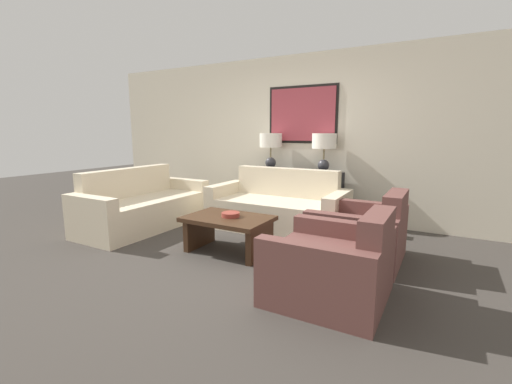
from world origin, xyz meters
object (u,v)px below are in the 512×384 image
object	(u,v)px
table_lamp_left	(271,144)
couch_by_back_wall	(278,209)
console_table	(295,195)
table_lamp_right	(324,145)
armchair_near_back_wall	(360,235)
decorative_bowl	(231,215)
armchair_near_camera	(332,267)
couch_by_side	(143,207)
coffee_table	(228,227)

from	to	relation	value
table_lamp_left	couch_by_back_wall	world-z (taller)	table_lamp_left
console_table	table_lamp_right	xyz separation A→B (m)	(0.46, 0.00, 0.82)
console_table	armchair_near_back_wall	size ratio (longest dim) A/B	1.57
decorative_bowl	armchair_near_camera	bearing A→B (deg)	-21.10
table_lamp_left	decorative_bowl	bearing A→B (deg)	-77.68
table_lamp_left	couch_by_side	xyz separation A→B (m)	(-1.37, -1.54, -0.92)
couch_by_side	armchair_near_back_wall	world-z (taller)	couch_by_side
table_lamp_left	armchair_near_camera	size ratio (longest dim) A/B	0.63
couch_by_back_wall	decorative_bowl	xyz separation A→B (m)	(-0.06, -1.17, 0.16)
coffee_table	decorative_bowl	distance (m)	0.16
console_table	couch_by_side	xyz separation A→B (m)	(-1.83, -1.54, -0.10)
couch_by_back_wall	couch_by_side	world-z (taller)	same
table_lamp_right	couch_by_back_wall	distance (m)	1.22
armchair_near_camera	couch_by_back_wall	bearing A→B (deg)	128.13
coffee_table	armchair_near_camera	size ratio (longest dim) A/B	1.05
table_lamp_left	table_lamp_right	size ratio (longest dim) A/B	1.00
console_table	decorative_bowl	size ratio (longest dim) A/B	6.86
decorative_bowl	armchair_near_back_wall	xyz separation A→B (m)	(1.40, 0.51, -0.18)
table_lamp_left	armchair_near_camera	xyz separation A→B (m)	(1.80, -2.36, -0.94)
armchair_near_back_wall	decorative_bowl	bearing A→B (deg)	-160.02
table_lamp_right	decorative_bowl	size ratio (longest dim) A/B	2.77
console_table	armchair_near_camera	distance (m)	2.72
couch_by_side	table_lamp_left	bearing A→B (deg)	48.21
console_table	armchair_near_camera	bearing A→B (deg)	-60.41
couch_by_back_wall	decorative_bowl	bearing A→B (deg)	-92.95
decorative_bowl	armchair_near_back_wall	world-z (taller)	armchair_near_back_wall
console_table	table_lamp_right	world-z (taller)	table_lamp_right
couch_by_back_wall	armchair_near_camera	distance (m)	2.17
couch_by_side	coffee_table	distance (m)	1.77
coffee_table	armchair_near_back_wall	xyz separation A→B (m)	(1.43, 0.52, -0.03)
couch_by_back_wall	armchair_near_back_wall	xyz separation A→B (m)	(1.34, -0.66, -0.02)
coffee_table	table_lamp_right	bearing A→B (deg)	73.47
couch_by_back_wall	coffee_table	xyz separation A→B (m)	(-0.09, -1.18, 0.01)
table_lamp_right	decorative_bowl	bearing A→B (deg)	-105.88
decorative_bowl	table_lamp_left	bearing A→B (deg)	102.32
table_lamp_left	armchair_near_back_wall	distance (m)	2.42
decorative_bowl	armchair_near_camera	xyz separation A→B (m)	(1.40, -0.54, -0.18)
armchair_near_back_wall	table_lamp_right	bearing A→B (deg)	123.95
armchair_near_back_wall	armchair_near_camera	world-z (taller)	same
console_table	couch_by_side	world-z (taller)	couch_by_side
coffee_table	decorative_bowl	size ratio (longest dim) A/B	4.61
table_lamp_left	table_lamp_right	xyz separation A→B (m)	(0.91, 0.00, 0.00)
table_lamp_left	couch_by_back_wall	xyz separation A→B (m)	(0.46, -0.65, -0.92)
couch_by_side	decorative_bowl	xyz separation A→B (m)	(1.77, -0.28, 0.16)
console_table	table_lamp_right	bearing A→B (deg)	0.00
armchair_near_back_wall	armchair_near_camera	xyz separation A→B (m)	(0.00, -1.05, 0.00)
couch_by_side	decorative_bowl	distance (m)	1.80
table_lamp_right	decorative_bowl	world-z (taller)	table_lamp_right
console_table	couch_by_back_wall	world-z (taller)	couch_by_back_wall
table_lamp_left	coffee_table	world-z (taller)	table_lamp_left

